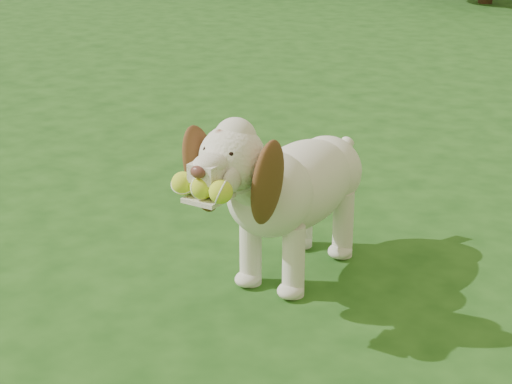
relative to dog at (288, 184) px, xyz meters
The scene contains 2 objects.
ground 0.42m from the dog, 118.02° to the right, with size 80.00×80.00×0.00m, color #194212.
dog is the anchor object (origin of this frame).
Camera 1 is at (1.85, -2.54, 1.58)m, focal length 60.00 mm.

